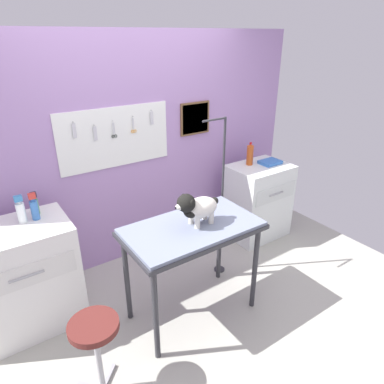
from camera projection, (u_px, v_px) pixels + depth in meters
The scene contains 13 objects.
ground at pixel (207, 319), 3.02m from camera, with size 4.40×4.00×0.04m, color #AAA99D.
rear_wall_panel at pixel (133, 153), 3.49m from camera, with size 4.00×0.09×2.30m.
grooming_table at pixel (192, 235), 2.75m from camera, with size 1.09×0.61×0.88m.
grooming_arm at pixel (221, 206), 3.30m from camera, with size 0.30×0.11×1.60m.
dog at pixel (197, 207), 2.66m from camera, with size 0.40×0.18×0.29m.
counter_left at pixel (24, 278), 2.79m from camera, with size 0.80×0.58×0.91m.
cabinet_right at pixel (258, 201), 4.10m from camera, with size 0.68×0.54×0.88m.
stool at pixel (95, 337), 2.19m from camera, with size 0.32×0.32×0.61m.
pump_bottle_white at pixel (35, 205), 2.78m from camera, with size 0.05×0.05×0.19m.
spray_bottle_tall at pixel (21, 211), 2.65m from camera, with size 0.07×0.07×0.22m.
detangler_spray at pixel (34, 208), 2.69m from camera, with size 0.06×0.06×0.22m.
soda_bottle at pixel (250, 154), 3.90m from camera, with size 0.07×0.07×0.26m.
supply_tray at pixel (270, 162), 3.97m from camera, with size 0.24×0.18×0.04m.
Camera 1 is at (-1.39, -1.81, 2.25)m, focal length 32.32 mm.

